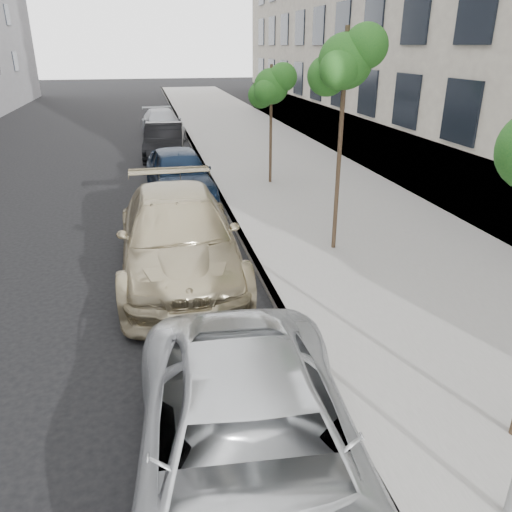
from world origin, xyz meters
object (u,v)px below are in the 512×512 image
object	(u,v)px
tree_far	(272,86)
sedan_blue	(179,173)
suv	(178,235)
minivan	(252,456)
sedan_rear	(162,123)
sedan_black	(165,142)
tree_mid	(346,62)

from	to	relation	value
tree_far	sedan_blue	world-z (taller)	tree_far
suv	sedan_blue	distance (m)	6.07
minivan	suv	distance (m)	6.38
tree_far	sedan_blue	xyz separation A→B (m)	(-3.33, -0.84, -2.60)
minivan	sedan_blue	xyz separation A→B (m)	(0.14, 12.43, 0.06)
suv	sedan_rear	xyz separation A→B (m)	(0.41, 18.49, -0.17)
tree_far	minivan	xyz separation A→B (m)	(-3.47, -13.27, -2.67)
sedan_black	minivan	bearing A→B (deg)	-84.96
tree_far	sedan_black	world-z (taller)	tree_far
tree_far	suv	bearing A→B (deg)	-118.69
tree_mid	tree_far	size ratio (longest dim) A/B	1.24
tree_far	sedan_black	xyz separation A→B (m)	(-3.51, 5.48, -2.65)
sedan_blue	sedan_black	distance (m)	6.32
minivan	sedan_rear	world-z (taller)	minivan
sedan_blue	sedan_rear	distance (m)	12.44
tree_mid	sedan_blue	distance (m)	7.46
tree_mid	minivan	distance (m)	8.42
tree_far	sedan_rear	size ratio (longest dim) A/B	0.82
suv	sedan_black	world-z (taller)	suv
suv	tree_mid	bearing A→B (deg)	6.26
tree_far	minivan	world-z (taller)	tree_far
tree_far	suv	distance (m)	8.26
tree_mid	minivan	world-z (taller)	tree_mid
sedan_black	tree_mid	bearing A→B (deg)	-68.75
sedan_rear	tree_mid	bearing A→B (deg)	-83.72
tree_far	tree_mid	bearing A→B (deg)	-90.00
tree_mid	tree_far	xyz separation A→B (m)	(0.00, 6.50, -0.95)
sedan_blue	sedan_black	bearing A→B (deg)	87.41
minivan	tree_far	bearing A→B (deg)	79.81
tree_mid	suv	bearing A→B (deg)	-173.97
suv	sedan_rear	distance (m)	18.50
sedan_blue	sedan_rear	world-z (taller)	sedan_blue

